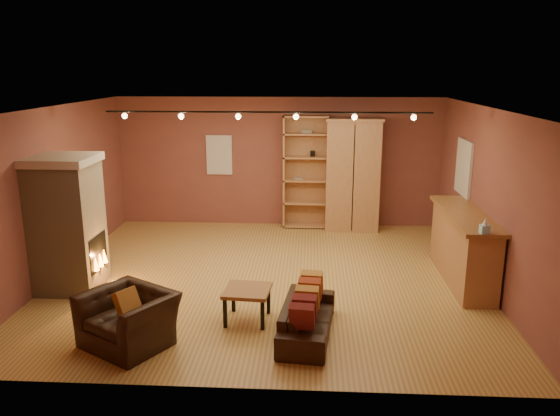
# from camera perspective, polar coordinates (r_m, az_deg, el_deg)

# --- Properties ---
(floor) EXTENTS (7.00, 7.00, 0.00)m
(floor) POSITION_cam_1_polar(r_m,az_deg,el_deg) (9.19, -1.37, -7.28)
(floor) COLOR #A17939
(floor) RESTS_ON ground
(ceiling) EXTENTS (7.00, 7.00, 0.00)m
(ceiling) POSITION_cam_1_polar(r_m,az_deg,el_deg) (8.55, -1.48, 10.42)
(ceiling) COLOR #57361B
(ceiling) RESTS_ON back_wall
(back_wall) EXTENTS (7.00, 0.02, 2.80)m
(back_wall) POSITION_cam_1_polar(r_m,az_deg,el_deg) (11.94, -0.15, 4.81)
(back_wall) COLOR brown
(back_wall) RESTS_ON floor
(left_wall) EXTENTS (0.02, 6.50, 2.80)m
(left_wall) POSITION_cam_1_polar(r_m,az_deg,el_deg) (9.69, -22.52, 1.43)
(left_wall) COLOR brown
(left_wall) RESTS_ON floor
(right_wall) EXTENTS (0.02, 6.50, 2.80)m
(right_wall) POSITION_cam_1_polar(r_m,az_deg,el_deg) (9.17, 20.94, 0.88)
(right_wall) COLOR brown
(right_wall) RESTS_ON floor
(fireplace) EXTENTS (1.01, 0.98, 2.12)m
(fireplace) POSITION_cam_1_polar(r_m,az_deg,el_deg) (9.05, -21.30, -1.55)
(fireplace) COLOR tan
(fireplace) RESTS_ON floor
(back_window) EXTENTS (0.56, 0.04, 0.86)m
(back_window) POSITION_cam_1_polar(r_m,az_deg,el_deg) (12.05, -6.37, 5.53)
(back_window) COLOR silver
(back_window) RESTS_ON back_wall
(bookcase) EXTENTS (0.99, 0.39, 2.43)m
(bookcase) POSITION_cam_1_polar(r_m,az_deg,el_deg) (11.83, 2.76, 3.89)
(bookcase) COLOR tan
(bookcase) RESTS_ON floor
(armoire) EXTENTS (1.18, 0.67, 2.40)m
(armoire) POSITION_cam_1_polar(r_m,az_deg,el_deg) (11.69, 7.56, 3.49)
(armoire) COLOR tan
(armoire) RESTS_ON floor
(bar_counter) EXTENTS (0.64, 2.41, 1.15)m
(bar_counter) POSITION_cam_1_polar(r_m,az_deg,el_deg) (9.38, 18.58, -3.81)
(bar_counter) COLOR #B47D53
(bar_counter) RESTS_ON floor
(tissue_box) EXTENTS (0.13, 0.13, 0.21)m
(tissue_box) POSITION_cam_1_polar(r_m,az_deg,el_deg) (8.15, 20.62, -1.88)
(tissue_box) COLOR #96D6F1
(tissue_box) RESTS_ON bar_counter
(right_window) EXTENTS (0.05, 0.90, 1.00)m
(right_window) POSITION_cam_1_polar(r_m,az_deg,el_deg) (10.43, 18.65, 4.03)
(right_window) COLOR silver
(right_window) RESTS_ON right_wall
(loveseat) EXTENTS (0.63, 1.60, 0.69)m
(loveseat) POSITION_cam_1_polar(r_m,az_deg,el_deg) (7.23, 2.87, -10.69)
(loveseat) COLOR black
(loveseat) RESTS_ON floor
(armchair) EXTENTS (1.25, 1.13, 0.92)m
(armchair) POSITION_cam_1_polar(r_m,az_deg,el_deg) (7.19, -15.62, -10.26)
(armchair) COLOR black
(armchair) RESTS_ON floor
(coffee_table) EXTENTS (0.66, 0.66, 0.46)m
(coffee_table) POSITION_cam_1_polar(r_m,az_deg,el_deg) (7.59, -3.44, -8.90)
(coffee_table) COLOR #9C6838
(coffee_table) RESTS_ON floor
(track_rail) EXTENTS (5.20, 0.09, 0.13)m
(track_rail) POSITION_cam_1_polar(r_m,az_deg,el_deg) (8.76, -1.37, 9.77)
(track_rail) COLOR black
(track_rail) RESTS_ON ceiling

